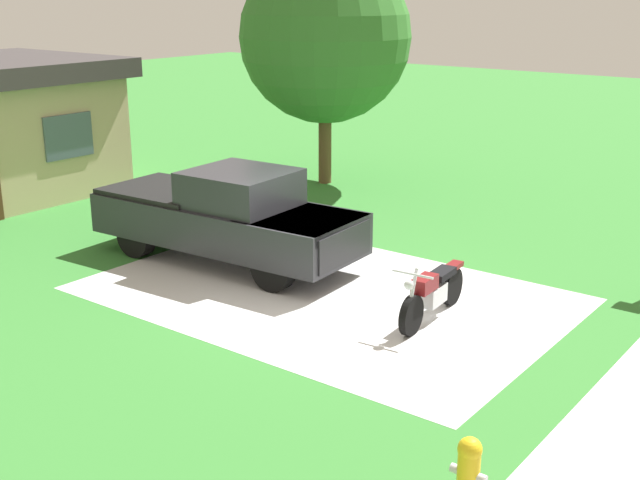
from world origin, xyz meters
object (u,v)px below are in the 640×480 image
fire_hydrant (468,476)px  motorcycle (432,293)px  pickup_truck (224,215)px  shade_tree (325,37)px

fire_hydrant → motorcycle: bearing=33.9°
motorcycle → pickup_truck: 4.88m
fire_hydrant → shade_tree: (11.16, 10.26, 3.56)m
motorcycle → fire_hydrant: size_ratio=2.54×
pickup_truck → shade_tree: 7.76m
motorcycle → fire_hydrant: bearing=-146.1°
pickup_truck → fire_hydrant: 8.97m
pickup_truck → shade_tree: size_ratio=0.91×
motorcycle → shade_tree: size_ratio=0.35×
motorcycle → shade_tree: bearing=47.1°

